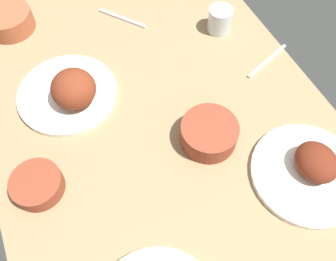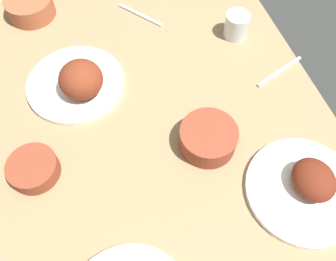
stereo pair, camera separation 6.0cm
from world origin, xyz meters
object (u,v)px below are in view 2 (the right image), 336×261
bowl_soup (33,168)px  spoon_loose (140,15)px  bowl_pasta (30,6)px  bowl_onions (208,138)px  plate_far_side (307,186)px  fork_loose (280,72)px  plate_near_viewer (79,81)px  water_tumbler (236,25)px

bowl_soup → spoon_loose: size_ratio=0.71×
bowl_pasta → bowl_onions: bearing=-148.8°
plate_far_side → fork_loose: size_ratio=1.56×
spoon_loose → plate_near_viewer: bearing=-82.6°
plate_far_side → fork_loose: plate_far_side is taller
plate_far_side → spoon_loose: 73.47cm
bowl_soup → bowl_onions: bearing=-96.4°
plate_near_viewer → bowl_onions: plate_near_viewer is taller
bowl_soup → bowl_onions: size_ratio=0.83×
plate_far_side → bowl_soup: 65.42cm
bowl_soup → bowl_pasta: (57.52, -5.33, 0.86)cm
water_tumbler → spoon_loose: bearing=57.1°
spoon_loose → plate_far_side: bearing=-20.6°
plate_near_viewer → bowl_pasta: plate_near_viewer is taller
fork_loose → bowl_onions: bearing=-170.6°
bowl_onions → bowl_pasta: bearing=31.2°
water_tumbler → fork_loose: 19.64cm
bowl_soup → water_tumbler: water_tumbler is taller
bowl_onions → bowl_pasta: size_ratio=0.97×
plate_near_viewer → plate_far_side: plate_near_viewer is taller
plate_near_viewer → bowl_soup: bearing=145.9°
bowl_onions → water_tumbler: 40.73cm
water_tumbler → spoon_loose: (17.01, 26.26, -3.47)cm
plate_far_side → fork_loose: bearing=-17.1°
plate_far_side → bowl_pasta: (81.04, 55.71, 1.07)cm
bowl_soup → water_tumbler: 71.43cm
bowl_pasta → fork_loose: bearing=-124.8°
plate_near_viewer → spoon_loose: (24.22, -23.73, -3.23)cm
plate_near_viewer → bowl_soup: plate_near_viewer is taller
bowl_onions → fork_loose: (16.19, -28.65, -2.95)cm
plate_far_side → water_tumbler: bearing=-4.3°
plate_far_side → spoon_loose: size_ratio=1.59×
bowl_onions → water_tumbler: size_ratio=1.88×
plate_far_side → bowl_pasta: size_ratio=1.83×
plate_near_viewer → plate_far_side: 64.89cm
bowl_onions → spoon_loose: bowl_onions is taller
spoon_loose → water_tumbler: bearing=18.9°
bowl_pasta → fork_loose: 80.96cm
bowl_soup → plate_far_side: bearing=-111.1°
plate_near_viewer → plate_far_side: size_ratio=1.00×
fork_loose → spoon_loose: 48.18cm
plate_near_viewer → water_tumbler: 50.51cm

